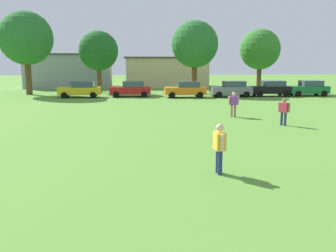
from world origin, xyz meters
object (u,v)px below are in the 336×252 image
object	(u,v)px
adult_bystander	(219,144)
parked_car_green_5	(308,88)
parked_car_orange_2	(186,89)
tree_left	(98,51)
bystander_midfield	(234,102)
tree_center_right	(260,50)
parked_car_yellow_0	(81,89)
parked_car_black_4	(271,88)
tree_far_left	(26,38)
parked_car_gray_3	(232,89)
parked_car_red_1	(131,89)
tree_center_left	(195,44)
bystander_near_trees	(284,109)

from	to	relation	value
adult_bystander	parked_car_green_5	distance (m)	31.67
parked_car_orange_2	tree_left	world-z (taller)	tree_left
bystander_midfield	tree_center_right	bearing A→B (deg)	-124.90
adult_bystander	tree_left	bearing A→B (deg)	8.46
adult_bystander	bystander_midfield	world-z (taller)	bystander_midfield
parked_car_yellow_0	parked_car_black_4	bearing A→B (deg)	179.18
parked_car_orange_2	tree_center_right	xyz separation A→B (m)	(10.11, 6.46, 4.35)
bystander_midfield	adult_bystander	bearing A→B (deg)	60.99
tree_far_left	tree_left	xyz separation A→B (m)	(7.77, 2.27, -1.29)
parked_car_yellow_0	tree_left	world-z (taller)	tree_left
bystander_midfield	parked_car_black_4	distance (m)	16.82
parked_car_orange_2	tree_far_left	distance (m)	18.95
adult_bystander	parked_car_gray_3	xyz separation A→B (m)	(7.60, 26.69, -0.13)
parked_car_black_4	tree_center_right	xyz separation A→B (m)	(0.69, 6.04, 4.35)
parked_car_red_1	parked_car_black_4	world-z (taller)	same
adult_bystander	parked_car_orange_2	distance (m)	26.86
parked_car_orange_2	parked_car_black_4	world-z (taller)	same
tree_left	tree_far_left	bearing A→B (deg)	-163.70
tree_left	bystander_midfield	bearing A→B (deg)	-63.30
parked_car_green_5	tree_center_left	xyz separation A→B (m)	(-12.04, 4.04, 4.83)
parked_car_yellow_0	tree_center_right	bearing A→B (deg)	-164.77
parked_car_green_5	tree_center_left	world-z (taller)	tree_center_left
parked_car_black_4	bystander_midfield	bearing A→B (deg)	60.76
adult_bystander	parked_car_orange_2	world-z (taller)	parked_car_orange_2
bystander_near_trees	tree_left	xyz separation A→B (m)	(-12.86, 25.21, 4.06)
adult_bystander	tree_left	distance (m)	35.01
bystander_midfield	tree_center_left	world-z (taller)	tree_center_left
bystander_near_trees	tree_far_left	bearing A→B (deg)	-173.62
bystander_midfield	parked_car_green_5	distance (m)	19.23
tree_center_right	tree_far_left	bearing A→B (deg)	-177.11
bystander_near_trees	tree_center_left	distance (m)	22.86
parked_car_black_4	tree_left	world-z (taller)	tree_left
parked_car_gray_3	bystander_near_trees	bearing A→B (deg)	84.52
parked_car_yellow_0	tree_center_left	bearing A→B (deg)	-163.55
bystander_midfield	parked_car_orange_2	bearing A→B (deg)	-96.79
bystander_near_trees	parked_car_green_5	world-z (taller)	parked_car_green_5
bystander_midfield	parked_car_red_1	distance (m)	16.98
parked_car_gray_3	tree_left	size ratio (longest dim) A/B	0.58
tree_far_left	tree_center_left	world-z (taller)	tree_far_left
adult_bystander	parked_car_orange_2	bearing A→B (deg)	-8.83
parked_car_red_1	tree_far_left	size ratio (longest dim) A/B	0.46
bystander_near_trees	parked_car_yellow_0	size ratio (longest dim) A/B	0.37
parked_car_green_5	tree_far_left	bearing A→B (deg)	-8.54
tree_left	tree_center_right	size ratio (longest dim) A/B	0.96
parked_car_orange_2	tree_center_right	world-z (taller)	tree_center_right
adult_bystander	tree_left	world-z (taller)	tree_left
tree_far_left	tree_center_right	world-z (taller)	tree_far_left
parked_car_orange_2	tree_center_left	xyz separation A→B (m)	(1.62, 4.44, 4.83)
adult_bystander	parked_car_yellow_0	size ratio (longest dim) A/B	0.39
parked_car_red_1	tree_left	bearing A→B (deg)	-57.57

